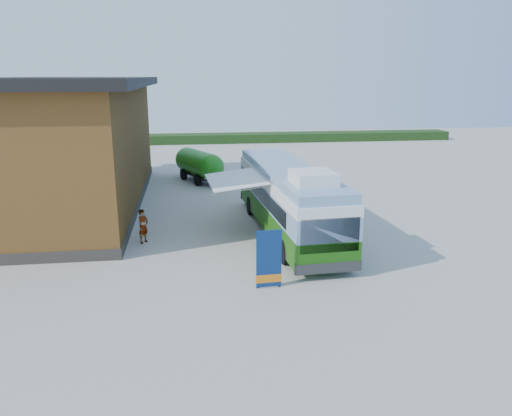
{
  "coord_description": "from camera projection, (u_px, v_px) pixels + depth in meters",
  "views": [
    {
      "loc": [
        -3.5,
        -20.55,
        7.6
      ],
      "look_at": [
        -0.34,
        2.53,
        1.4
      ],
      "focal_mm": 35.0,
      "sensor_mm": 36.0,
      "label": 1
    }
  ],
  "objects": [
    {
      "name": "person_b",
      "position": [
        273.0,
        213.0,
        24.84
      ],
      "size": [
        1.17,
        1.22,
        1.98
      ],
      "primitive_type": "imported",
      "rotation": [
        0.0,
        0.0,
        -2.19
      ],
      "color": "#999999",
      "rests_on": "ground"
    },
    {
      "name": "barn",
      "position": [
        68.0,
        146.0,
        29.37
      ],
      "size": [
        9.6,
        21.2,
        7.5
      ],
      "color": "brown",
      "rests_on": "ground"
    },
    {
      "name": "person_a",
      "position": [
        143.0,
        226.0,
        23.23
      ],
      "size": [
        0.66,
        0.7,
        1.62
      ],
      "primitive_type": "imported",
      "rotation": [
        0.0,
        0.0,
        0.92
      ],
      "color": "#999999",
      "rests_on": "ground"
    },
    {
      "name": "ground",
      "position": [
        271.0,
        253.0,
        22.09
      ],
      "size": [
        100.0,
        100.0,
        0.0
      ],
      "primitive_type": "plane",
      "color": "#BCB7AD",
      "rests_on": "ground"
    },
    {
      "name": "banner",
      "position": [
        269.0,
        264.0,
        18.23
      ],
      "size": [
        0.97,
        0.22,
        2.23
      ],
      "rotation": [
        0.0,
        0.0,
        0.06
      ],
      "color": "navy",
      "rests_on": "ground"
    },
    {
      "name": "picnic_table",
      "position": [
        297.0,
        226.0,
        23.84
      ],
      "size": [
        1.73,
        1.62,
        0.82
      ],
      "rotation": [
        0.0,
        0.0,
        0.27
      ],
      "color": "tan",
      "rests_on": "ground"
    },
    {
      "name": "hedge",
      "position": [
        285.0,
        137.0,
        59.39
      ],
      "size": [
        40.0,
        3.0,
        1.0
      ],
      "primitive_type": "cube",
      "color": "#264419",
      "rests_on": "ground"
    },
    {
      "name": "slurry_tanker",
      "position": [
        199.0,
        164.0,
        36.62
      ],
      "size": [
        3.48,
        5.78,
        2.29
      ],
      "rotation": [
        0.0,
        0.0,
        0.42
      ],
      "color": "#1D7E17",
      "rests_on": "ground"
    },
    {
      "name": "bus",
      "position": [
        288.0,
        197.0,
        24.42
      ],
      "size": [
        3.38,
        12.6,
        3.83
      ],
      "rotation": [
        0.0,
        0.0,
        0.06
      ],
      "color": "#236F12",
      "rests_on": "ground"
    },
    {
      "name": "awning",
      "position": [
        240.0,
        179.0,
        23.94
      ],
      "size": [
        2.95,
        4.45,
        0.53
      ],
      "rotation": [
        0.0,
        0.0,
        0.06
      ],
      "color": "white",
      "rests_on": "ground"
    }
  ]
}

